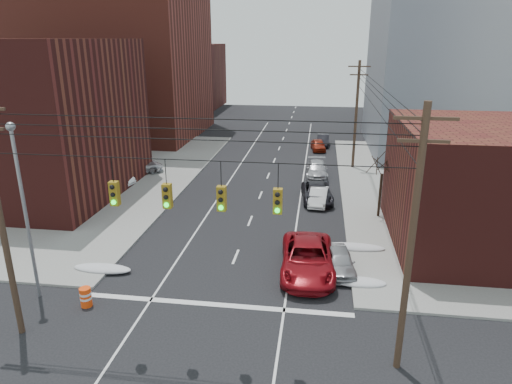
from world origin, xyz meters
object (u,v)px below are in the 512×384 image
(red_pickup, at_px, (307,258))
(parked_car_f, at_px, (323,140))
(parked_car_a, at_px, (340,261))
(parked_car_b, at_px, (319,196))
(parked_car_d, at_px, (317,169))
(lot_car_a, at_px, (115,178))
(lot_car_d, at_px, (74,164))
(parked_car_c, at_px, (317,193))
(lot_car_c, at_px, (60,184))
(parked_car_e, at_px, (318,145))
(construction_barrel, at_px, (86,297))
(lot_car_b, at_px, (138,166))

(red_pickup, height_order, parked_car_f, red_pickup)
(parked_car_a, distance_m, parked_car_b, 11.56)
(parked_car_d, distance_m, lot_car_a, 19.33)
(parked_car_a, relative_size, lot_car_d, 0.86)
(parked_car_c, height_order, lot_car_c, lot_car_c)
(parked_car_a, relative_size, parked_car_e, 1.00)
(parked_car_d, bearing_deg, construction_barrel, -116.51)
(parked_car_c, height_order, lot_car_d, lot_car_d)
(parked_car_a, bearing_deg, lot_car_a, 139.39)
(construction_barrel, bearing_deg, parked_car_c, 57.07)
(parked_car_e, distance_m, lot_car_c, 29.72)
(lot_car_c, xyz_separation_m, lot_car_d, (-2.17, 6.39, 0.01))
(parked_car_a, distance_m, parked_car_f, 33.47)
(parked_car_f, bearing_deg, parked_car_e, -100.74)
(parked_car_d, bearing_deg, parked_car_e, 88.03)
(construction_barrel, bearing_deg, parked_car_f, 72.95)
(parked_car_e, height_order, lot_car_c, lot_car_c)
(lot_car_b, bearing_deg, parked_car_e, -78.14)
(parked_car_a, distance_m, construction_barrel, 14.08)
(parked_car_a, relative_size, parked_car_d, 0.77)
(parked_car_a, height_order, lot_car_d, lot_car_d)
(parked_car_b, xyz_separation_m, lot_car_b, (-18.12, 6.40, 0.17))
(red_pickup, xyz_separation_m, parked_car_a, (1.90, 0.37, -0.24))
(parked_car_d, relative_size, lot_car_b, 1.04)
(parked_car_f, height_order, lot_car_b, lot_car_b)
(parked_car_c, bearing_deg, parked_car_f, 82.84)
(red_pickup, xyz_separation_m, parked_car_b, (0.54, 11.85, -0.24))
(red_pickup, xyz_separation_m, lot_car_b, (-17.58, 18.25, -0.07))
(lot_car_c, distance_m, lot_car_d, 6.75)
(parked_car_b, relative_size, lot_car_b, 0.82)
(lot_car_b, distance_m, construction_barrel, 24.26)
(red_pickup, height_order, parked_car_a, red_pickup)
(parked_car_a, distance_m, lot_car_a, 24.30)
(parked_car_a, xyz_separation_m, lot_car_b, (-19.47, 17.88, 0.17))
(parked_car_c, height_order, lot_car_b, lot_car_b)
(parked_car_e, distance_m, lot_car_a, 25.07)
(parked_car_e, height_order, construction_barrel, parked_car_e)
(construction_barrel, bearing_deg, lot_car_c, 123.51)
(lot_car_b, xyz_separation_m, lot_car_d, (-6.55, -0.54, 0.10))
(parked_car_a, bearing_deg, lot_car_b, 131.15)
(parked_car_a, bearing_deg, construction_barrel, -163.34)
(parked_car_f, relative_size, lot_car_d, 0.92)
(parked_car_b, relative_size, lot_car_a, 1.08)
(construction_barrel, bearing_deg, lot_car_d, 119.77)
(lot_car_a, bearing_deg, parked_car_d, -61.34)
(parked_car_f, height_order, lot_car_c, lot_car_c)
(parked_car_a, xyz_separation_m, lot_car_c, (-23.85, 10.95, 0.25))
(lot_car_d, bearing_deg, parked_car_e, -66.41)
(parked_car_b, distance_m, lot_car_d, 25.36)
(parked_car_a, relative_size, lot_car_c, 0.74)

